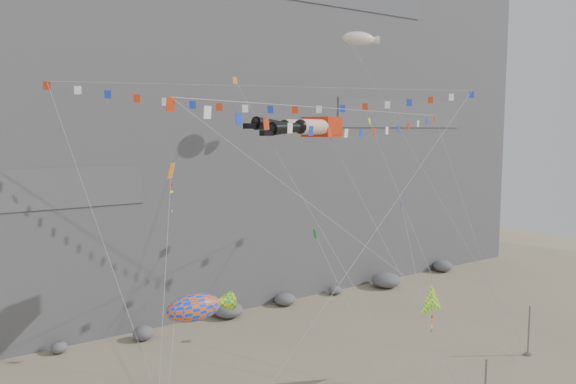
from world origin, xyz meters
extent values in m
cube|color=slate|center=(0.00, 32.00, 25.00)|extent=(80.00, 28.00, 50.00)
cylinder|color=slate|center=(13.92, -2.67, 1.84)|extent=(0.12, 0.12, 3.68)
cube|color=red|center=(1.60, 5.96, 16.45)|extent=(2.25, 2.70, 1.38)
cylinder|color=#DDAB8A|center=(-0.16, 4.77, 16.45)|extent=(2.52, 1.59, 1.02)
sphere|color=black|center=(-1.29, 4.46, 16.45)|extent=(0.93, 0.93, 0.93)
cone|color=black|center=(-2.62, 4.10, 16.37)|extent=(2.91, 1.55, 0.95)
cube|color=black|center=(-4.41, 3.61, 16.06)|extent=(0.98, 0.63, 0.34)
cylinder|color=#DDAB8A|center=(-0.52, 6.10, 16.45)|extent=(2.52, 1.59, 1.02)
sphere|color=black|center=(-1.65, 5.79, 16.45)|extent=(0.93, 0.93, 0.93)
cone|color=black|center=(-2.98, 5.43, 16.58)|extent=(2.93, 1.56, 1.02)
cube|color=black|center=(-4.77, 4.94, 16.48)|extent=(0.98, 0.63, 0.34)
cylinder|color=gray|center=(2.11, -0.46, 8.25)|extent=(0.03, 0.03, 20.85)
cylinder|color=gray|center=(-6.05, 3.04, 9.73)|extent=(0.03, 0.03, 27.16)
cylinder|color=gray|center=(6.79, -0.22, 8.78)|extent=(0.03, 0.03, 21.20)
cube|color=slate|center=(12.26, -2.71, 0.05)|extent=(0.16, 0.16, 0.10)
cylinder|color=gray|center=(-12.78, -0.19, 7.07)|extent=(0.03, 0.03, 15.81)
cylinder|color=gray|center=(2.86, -5.34, 2.65)|extent=(0.03, 0.03, 9.90)
cylinder|color=gray|center=(11.52, 4.02, 11.88)|extent=(0.03, 0.03, 27.58)
cube|color=slate|center=(14.05, -2.59, 0.05)|extent=(0.16, 0.16, 0.10)
cylinder|color=gray|center=(-2.01, 0.84, 9.80)|extent=(0.03, 0.03, 25.02)
cylinder|color=gray|center=(5.53, 0.21, 5.32)|extent=(0.03, 0.03, 15.53)
cylinder|color=gray|center=(-2.59, -3.08, 5.18)|extent=(0.03, 0.03, 12.31)
cylinder|color=gray|center=(6.17, 0.94, 8.51)|extent=(0.03, 0.03, 24.10)
camera|label=1|loc=(-22.56, -25.02, 16.25)|focal=35.00mm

